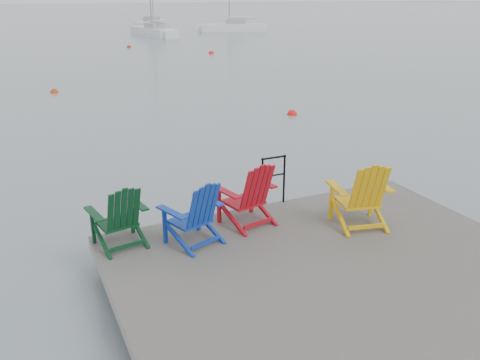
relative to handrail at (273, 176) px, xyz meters
name	(u,v)px	position (x,y,z in m)	size (l,w,h in m)	color
ground	(338,301)	(-0.25, -2.45, -1.04)	(400.00, 400.00, 0.00)	gray
dock	(340,280)	(-0.25, -2.45, -0.69)	(6.00, 5.00, 1.40)	#2F2C2A
handrail	(273,176)	(0.00, 0.00, 0.00)	(0.48, 0.04, 0.90)	black
chair_green	(120,215)	(-2.83, -0.48, -0.04)	(0.88, 0.83, 1.00)	#093418
chair_blue	(195,212)	(-1.78, -0.87, -0.02)	(0.97, 0.93, 1.03)	#0F329C
chair_red	(249,193)	(-0.76, -0.59, 0.01)	(0.99, 0.94, 1.09)	#A70C18
chair_yellow	(362,194)	(0.85, -1.41, 0.03)	(1.04, 0.98, 1.14)	#E3A70C
sailboat_near	(154,32)	(9.72, 42.99, -0.69)	(2.96, 7.52, 10.24)	white
sailboat_mid	(153,24)	(13.20, 56.01, -0.69)	(5.92, 7.83, 11.01)	silver
sailboat_far	(233,28)	(19.14, 45.19, -0.69)	(6.88, 3.83, 9.45)	white
buoy_a	(292,115)	(5.00, 7.89, -1.04)	(0.35, 0.35, 0.35)	red
buoy_b	(54,93)	(-2.26, 15.82, -1.04)	(0.34, 0.34, 0.34)	red
buoy_c	(211,54)	(9.34, 26.73, -1.04)	(0.40, 0.40, 0.40)	red
buoy_d	(129,47)	(5.02, 33.28, -1.04)	(0.35, 0.35, 0.35)	red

